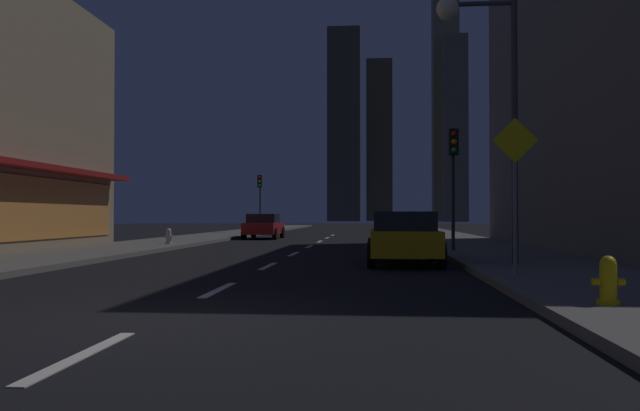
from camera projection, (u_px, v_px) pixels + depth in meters
The scene contains 16 objects.
ground_plane at pixel (330, 237), 39.71m from camera, with size 78.00×136.00×0.10m, color black.
sidewalk_right at pixel (440, 236), 39.11m from camera, with size 4.00×76.00×0.15m, color #605E59.
sidewalk_left at pixel (224, 235), 40.32m from camera, with size 4.00×76.00×0.15m, color #605E59.
lane_marking_center at pixel (302, 250), 23.98m from camera, with size 0.16×38.60×0.01m.
skyscraper_distant_tall at pixel (344, 125), 153.90m from camera, with size 8.17×6.07×48.20m, color #413E31.
skyscraper_distant_mid at pixel (379, 141), 165.17m from camera, with size 6.83×8.52×42.81m, color #434032.
skyscraper_distant_short at pixel (445, 95), 148.64m from camera, with size 6.07×5.92×61.38m, color #615C48.
skyscraper_distant_slender at pixel (455, 129), 140.55m from camera, with size 5.46×5.42×42.55m, color brown.
car_parked_near at pixel (404, 237), 16.96m from camera, with size 1.98×4.24×1.45m.
car_parked_far at pixel (264, 226), 35.78m from camera, with size 1.98×4.24×1.45m.
fire_hydrant_yellow_near at pixel (608, 282), 8.22m from camera, with size 0.42×0.30×0.65m.
fire_hydrant_far_left at pixel (169, 237), 26.10m from camera, with size 0.42×0.30×0.65m.
traffic_light_near_right at pixel (453, 162), 21.00m from camera, with size 0.32×0.48×4.20m.
traffic_light_far_left at pixel (260, 190), 44.93m from camera, with size 0.32×0.48×4.20m.
street_lamp_right at pixel (480, 64), 15.06m from camera, with size 1.96×0.56×6.58m.
pedestrian_crossing_sign at pixel (515, 182), 12.30m from camera, with size 0.91×0.08×3.15m.
Camera 1 is at (2.77, -7.65, 1.34)m, focal length 34.52 mm.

